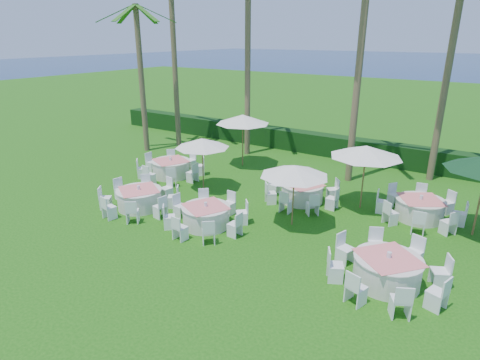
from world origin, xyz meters
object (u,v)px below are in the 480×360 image
object	(u,v)px
banquet_table_f	(420,208)
umbrella_a	(202,143)
banquet_table_a	(139,198)
umbrella_b	(294,171)
banquet_table_d	(171,168)
banquet_table_b	(206,215)
banquet_table_c	(387,270)
banquet_table_e	(302,192)
umbrella_c	(243,119)
umbrella_d	(366,151)

from	to	relation	value
banquet_table_f	umbrella_a	distance (m)	9.33
banquet_table_a	banquet_table_f	world-z (taller)	same
umbrella_b	banquet_table_d	bearing A→B (deg)	167.95
banquet_table_b	banquet_table_f	size ratio (longest dim) A/B	0.97
banquet_table_b	banquet_table_f	bearing A→B (deg)	37.85
banquet_table_c	banquet_table_e	bearing A→B (deg)	137.68
umbrella_c	banquet_table_f	bearing A→B (deg)	-11.48
banquet_table_d	banquet_table_f	distance (m)	11.50
banquet_table_d	banquet_table_f	xyz separation A→B (m)	(11.39, 1.58, -0.02)
umbrella_b	banquet_table_e	bearing A→B (deg)	106.35
banquet_table_b	umbrella_b	world-z (taller)	umbrella_b
banquet_table_c	umbrella_c	size ratio (longest dim) A/B	1.16
banquet_table_d	banquet_table_f	bearing A→B (deg)	7.92
banquet_table_e	banquet_table_d	bearing A→B (deg)	-174.58
umbrella_b	umbrella_c	size ratio (longest dim) A/B	0.88
banquet_table_f	umbrella_b	size ratio (longest dim) A/B	1.28
banquet_table_a	banquet_table_e	size ratio (longest dim) A/B	1.01
banquet_table_d	umbrella_c	size ratio (longest dim) A/B	1.17
umbrella_b	umbrella_c	xyz separation A→B (m)	(-5.53, 5.10, 0.40)
banquet_table_e	umbrella_d	bearing A→B (deg)	17.52
banquet_table_d	banquet_table_e	bearing A→B (deg)	5.42
banquet_table_b	banquet_table_c	world-z (taller)	banquet_table_c
banquet_table_d	umbrella_c	world-z (taller)	umbrella_c
umbrella_a	banquet_table_d	bearing A→B (deg)	167.63
umbrella_c	umbrella_a	bearing A→B (deg)	-83.26
banquet_table_c	umbrella_b	world-z (taller)	umbrella_b
banquet_table_c	umbrella_c	bearing A→B (deg)	143.43
banquet_table_c	banquet_table_e	world-z (taller)	banquet_table_c
banquet_table_a	umbrella_b	distance (m)	6.50
umbrella_a	umbrella_d	size ratio (longest dim) A/B	0.86
banquet_table_e	umbrella_c	bearing A→B (deg)	149.77
banquet_table_b	umbrella_d	size ratio (longest dim) A/B	1.10
umbrella_d	banquet_table_a	bearing A→B (deg)	-146.42
umbrella_a	umbrella_b	size ratio (longest dim) A/B	0.97
banquet_table_f	umbrella_b	bearing A→B (deg)	-140.30
umbrella_a	umbrella_d	distance (m)	6.97
banquet_table_c	banquet_table_b	bearing A→B (deg)	179.24
umbrella_c	banquet_table_b	bearing A→B (deg)	-67.30
banquet_table_d	umbrella_d	bearing A→B (deg)	8.54
banquet_table_f	umbrella_d	bearing A→B (deg)	-174.68
umbrella_b	umbrella_c	bearing A→B (deg)	137.34
banquet_table_a	banquet_table_c	distance (m)	9.86
banquet_table_c	banquet_table_f	xyz separation A→B (m)	(-0.09, 5.12, -0.02)
banquet_table_f	banquet_table_e	bearing A→B (deg)	-168.33
banquet_table_c	umbrella_a	distance (m)	9.64
banquet_table_b	umbrella_c	xyz separation A→B (m)	(-2.90, 6.94, 2.13)
banquet_table_c	banquet_table_d	xyz separation A→B (m)	(-11.48, 3.54, -0.00)
banquet_table_c	umbrella_d	distance (m)	5.77
banquet_table_d	banquet_table_e	distance (m)	6.91
banquet_table_b	umbrella_d	bearing A→B (deg)	48.53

